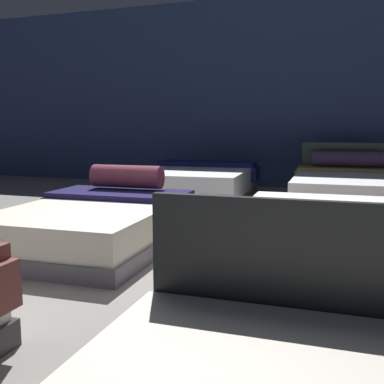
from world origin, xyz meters
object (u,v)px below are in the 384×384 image
object	(u,v)px
bed_3	(333,242)
bed_4	(196,184)
bed_2	(96,223)
bed_5	(349,189)

from	to	relation	value
bed_3	bed_4	bearing A→B (deg)	123.54
bed_4	bed_2	bearing A→B (deg)	-93.16
bed_3	bed_4	distance (m)	3.73
bed_3	bed_5	xyz separation A→B (m)	(0.10, 3.11, 0.02)
bed_2	bed_4	xyz separation A→B (m)	(-0.00, 2.99, 0.02)
bed_4	bed_5	xyz separation A→B (m)	(2.27, 0.08, 0.01)
bed_4	bed_5	size ratio (longest dim) A/B	0.98
bed_2	bed_4	world-z (taller)	bed_2
bed_5	bed_2	bearing A→B (deg)	-128.25
bed_2	bed_4	size ratio (longest dim) A/B	0.94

